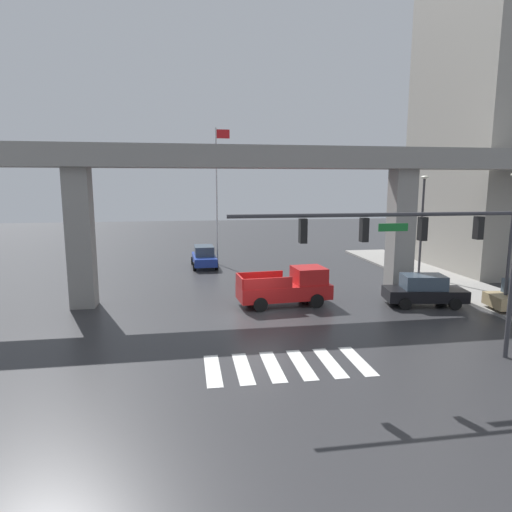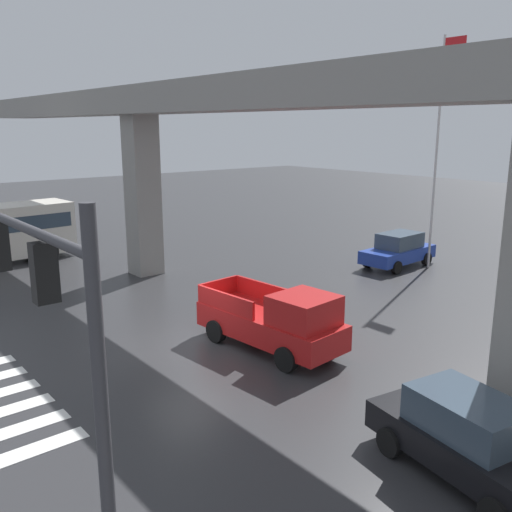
{
  "view_description": "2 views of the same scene",
  "coord_description": "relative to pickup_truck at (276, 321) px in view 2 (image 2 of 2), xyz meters",
  "views": [
    {
      "loc": [
        -3.56,
        -20.86,
        6.66
      ],
      "look_at": [
        0.33,
        3.42,
        2.59
      ],
      "focal_mm": 30.61,
      "sensor_mm": 36.0,
      "label": 1
    },
    {
      "loc": [
        14.33,
        -8.88,
        7.01
      ],
      "look_at": [
        -0.71,
        3.55,
        2.41
      ],
      "focal_mm": 38.76,
      "sensor_mm": 36.0,
      "label": 2
    }
  ],
  "objects": [
    {
      "name": "flagpole",
      "position": [
        -2.94,
        13.04,
        5.39
      ],
      "size": [
        1.16,
        0.12,
        11.13
      ],
      "color": "silver",
      "rests_on": "ground"
    },
    {
      "name": "sedan_black",
      "position": [
        7.35,
        -1.31,
        -0.14
      ],
      "size": [
        4.54,
        2.5,
        1.72
      ],
      "color": "black",
      "rests_on": "ground"
    },
    {
      "name": "traffic_signal_mast",
      "position": [
        2.92,
        -8.65,
        3.68
      ],
      "size": [
        10.89,
        0.32,
        6.2
      ],
      "color": "#38383D",
      "rests_on": "ground"
    },
    {
      "name": "sedan_blue",
      "position": [
        -4.2,
        12.08,
        -0.14
      ],
      "size": [
        2.09,
        4.36,
        1.72
      ],
      "color": "#1E3899",
      "rests_on": "ground"
    },
    {
      "name": "ground_plane",
      "position": [
        -1.99,
        -2.15,
        -0.99
      ],
      "size": [
        120.0,
        120.0,
        0.0
      ],
      "primitive_type": "plane",
      "color": "#2D2D30"
    },
    {
      "name": "elevated_overpass",
      "position": [
        -1.99,
        1.46,
        6.48
      ],
      "size": [
        54.75,
        2.17,
        8.73
      ],
      "color": "gray",
      "rests_on": "ground"
    },
    {
      "name": "pickup_truck",
      "position": [
        0.0,
        0.0,
        0.0
      ],
      "size": [
        5.24,
        2.4,
        2.08
      ],
      "color": "red",
      "rests_on": "ground"
    }
  ]
}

